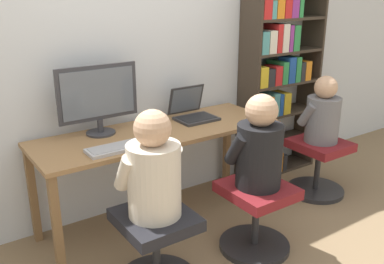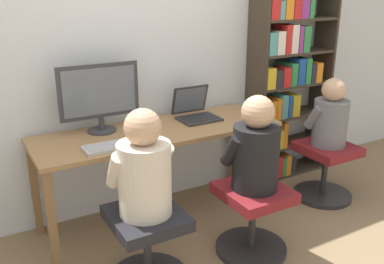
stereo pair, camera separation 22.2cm
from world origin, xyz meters
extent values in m
plane|color=#846B4C|center=(0.00, 0.00, 0.00)|extent=(14.00, 14.00, 0.00)
cube|color=silver|center=(0.00, 0.67, 1.30)|extent=(10.00, 0.05, 2.60)
cube|color=olive|center=(0.00, 0.30, 0.71)|extent=(1.77, 0.60, 0.03)
cube|color=brown|center=(-0.85, 0.04, 0.35)|extent=(0.05, 0.05, 0.70)
cube|color=brown|center=(0.85, 0.04, 0.35)|extent=(0.05, 0.05, 0.70)
cube|color=brown|center=(-0.85, 0.56, 0.35)|extent=(0.05, 0.05, 0.70)
cube|color=brown|center=(0.85, 0.56, 0.35)|extent=(0.05, 0.05, 0.70)
cylinder|color=#333338|center=(-0.37, 0.46, 0.73)|extent=(0.20, 0.20, 0.01)
cylinder|color=#333338|center=(-0.37, 0.46, 0.79)|extent=(0.04, 0.04, 0.09)
cube|color=#333338|center=(-0.37, 0.46, 1.02)|extent=(0.57, 0.02, 0.37)
cube|color=slate|center=(-0.37, 0.45, 1.02)|extent=(0.51, 0.01, 0.32)
cube|color=#2D2D30|center=(0.36, 0.35, 0.74)|extent=(0.30, 0.23, 0.02)
cube|color=black|center=(0.36, 0.35, 0.75)|extent=(0.27, 0.18, 0.00)
cube|color=#2D2D30|center=(0.36, 0.49, 0.86)|extent=(0.30, 0.07, 0.22)
cube|color=slate|center=(0.36, 0.49, 0.86)|extent=(0.27, 0.06, 0.19)
cube|color=#B2B2B7|center=(-0.40, 0.12, 0.74)|extent=(0.39, 0.16, 0.02)
cube|color=#97979C|center=(-0.40, 0.12, 0.75)|extent=(0.36, 0.13, 0.00)
ellipsoid|color=#99999E|center=(-0.12, 0.09, 0.74)|extent=(0.07, 0.09, 0.03)
cylinder|color=#262628|center=(-0.38, -0.32, 0.22)|extent=(0.05, 0.05, 0.36)
cube|color=black|center=(-0.38, -0.32, 0.43)|extent=(0.41, 0.44, 0.07)
cylinder|color=#262628|center=(0.35, -0.37, 0.02)|extent=(0.48, 0.48, 0.04)
cylinder|color=#262628|center=(0.35, -0.37, 0.22)|extent=(0.05, 0.05, 0.36)
cube|color=maroon|center=(0.35, -0.37, 0.43)|extent=(0.41, 0.44, 0.07)
cylinder|color=beige|center=(-0.38, -0.32, 0.68)|extent=(0.30, 0.30, 0.42)
sphere|color=tan|center=(-0.38, -0.32, 0.99)|extent=(0.21, 0.21, 0.21)
cylinder|color=beige|center=(-0.53, -0.25, 0.74)|extent=(0.08, 0.19, 0.24)
cylinder|color=beige|center=(-0.24, -0.25, 0.74)|extent=(0.08, 0.19, 0.24)
cylinder|color=black|center=(0.35, -0.37, 0.68)|extent=(0.29, 0.29, 0.42)
sphere|color=tan|center=(0.35, -0.37, 0.98)|extent=(0.21, 0.21, 0.21)
cylinder|color=black|center=(0.21, -0.31, 0.74)|extent=(0.08, 0.19, 0.24)
cylinder|color=black|center=(0.49, -0.31, 0.74)|extent=(0.08, 0.19, 0.24)
cube|color=#382D23|center=(1.02, 0.50, 0.86)|extent=(0.02, 0.26, 1.72)
cube|color=#382D23|center=(1.79, 0.50, 0.86)|extent=(0.02, 0.26, 1.72)
cube|color=#382D23|center=(1.41, 0.50, 0.01)|extent=(0.75, 0.25, 0.02)
cube|color=#382D23|center=(1.41, 0.50, 0.30)|extent=(0.75, 0.25, 0.02)
cube|color=#382D23|center=(1.41, 0.50, 0.58)|extent=(0.75, 0.25, 0.02)
cube|color=#382D23|center=(1.41, 0.50, 0.86)|extent=(0.75, 0.25, 0.02)
cube|color=#382D23|center=(1.41, 0.50, 1.14)|extent=(0.75, 0.25, 0.02)
cube|color=#382D23|center=(1.41, 0.50, 1.43)|extent=(0.75, 0.25, 0.02)
cube|color=silver|center=(1.08, 0.47, 0.10)|extent=(0.09, 0.19, 0.16)
cube|color=#1E4C9E|center=(1.18, 0.46, 0.10)|extent=(0.08, 0.18, 0.15)
cube|color=red|center=(1.25, 0.47, 0.12)|extent=(0.05, 0.19, 0.20)
cube|color=#2D8C47|center=(1.30, 0.47, 0.11)|extent=(0.04, 0.18, 0.17)
cube|color=orange|center=(1.35, 0.48, 0.12)|extent=(0.06, 0.22, 0.19)
cube|color=#262628|center=(1.42, 0.48, 0.10)|extent=(0.05, 0.20, 0.16)
cube|color=#262628|center=(1.06, 0.47, 0.38)|extent=(0.04, 0.19, 0.15)
cube|color=#262628|center=(1.14, 0.45, 0.41)|extent=(0.08, 0.14, 0.20)
cube|color=gold|center=(1.22, 0.46, 0.39)|extent=(0.08, 0.17, 0.17)
cube|color=orange|center=(1.29, 0.47, 0.42)|extent=(0.04, 0.18, 0.23)
cube|color=#262628|center=(1.07, 0.45, 0.69)|extent=(0.06, 0.15, 0.19)
cube|color=orange|center=(1.14, 0.49, 0.67)|extent=(0.05, 0.22, 0.17)
cube|color=orange|center=(1.19, 0.45, 0.68)|extent=(0.05, 0.15, 0.19)
cube|color=teal|center=(1.26, 0.48, 0.69)|extent=(0.07, 0.20, 0.21)
cube|color=#1E4C9E|center=(1.32, 0.45, 0.69)|extent=(0.04, 0.15, 0.19)
cube|color=gold|center=(1.39, 0.46, 0.69)|extent=(0.08, 0.18, 0.19)
cube|color=gold|center=(1.09, 0.46, 0.96)|extent=(0.09, 0.17, 0.18)
cube|color=#262628|center=(1.17, 0.46, 0.95)|extent=(0.08, 0.16, 0.15)
cube|color=red|center=(1.26, 0.45, 0.96)|extent=(0.08, 0.15, 0.17)
cube|color=#2D8C47|center=(1.34, 0.49, 0.97)|extent=(0.07, 0.22, 0.19)
cube|color=#1E4C9E|center=(1.42, 0.45, 0.99)|extent=(0.08, 0.15, 0.23)
cube|color=#2D8C47|center=(1.50, 0.48, 0.99)|extent=(0.06, 0.22, 0.22)
cube|color=#262628|center=(1.56, 0.48, 0.96)|extent=(0.05, 0.21, 0.17)
cube|color=orange|center=(1.63, 0.46, 0.96)|extent=(0.07, 0.17, 0.17)
cube|color=teal|center=(1.08, 0.46, 1.25)|extent=(0.08, 0.17, 0.18)
cube|color=silver|center=(1.17, 0.46, 1.25)|extent=(0.08, 0.17, 0.19)
cube|color=red|center=(1.24, 0.47, 1.28)|extent=(0.06, 0.19, 0.24)
cube|color=silver|center=(1.31, 0.46, 1.27)|extent=(0.07, 0.16, 0.24)
cube|color=#8C338C|center=(1.38, 0.46, 1.27)|extent=(0.04, 0.16, 0.22)
cube|color=#2D8C47|center=(1.45, 0.46, 1.27)|extent=(0.07, 0.17, 0.22)
cube|color=red|center=(1.08, 0.47, 1.53)|extent=(0.09, 0.19, 0.19)
cube|color=teal|center=(1.16, 0.48, 1.51)|extent=(0.05, 0.21, 0.15)
cube|color=orange|center=(1.23, 0.47, 1.55)|extent=(0.08, 0.18, 0.22)
cube|color=red|center=(1.32, 0.48, 1.53)|extent=(0.08, 0.20, 0.19)
cube|color=#8C338C|center=(1.40, 0.47, 1.52)|extent=(0.08, 0.18, 0.16)
cube|color=#2D8C47|center=(1.47, 0.47, 1.56)|extent=(0.05, 0.20, 0.24)
cylinder|color=#262628|center=(1.35, -0.05, 0.02)|extent=(0.48, 0.48, 0.04)
cylinder|color=#262628|center=(1.35, -0.05, 0.22)|extent=(0.05, 0.05, 0.36)
cube|color=maroon|center=(1.35, -0.05, 0.43)|extent=(0.41, 0.44, 0.07)
cylinder|color=slate|center=(1.35, -0.05, 0.66)|extent=(0.27, 0.27, 0.38)
sphere|color=tan|center=(1.35, -0.05, 0.93)|extent=(0.19, 0.19, 0.19)
cylinder|color=slate|center=(1.22, 0.01, 0.71)|extent=(0.08, 0.17, 0.22)
cylinder|color=slate|center=(1.48, 0.01, 0.71)|extent=(0.08, 0.17, 0.22)
camera|label=1|loc=(-1.42, -2.20, 1.71)|focal=40.00mm
camera|label=2|loc=(-1.23, -2.32, 1.71)|focal=40.00mm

